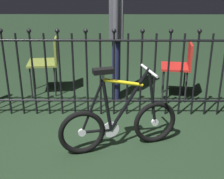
# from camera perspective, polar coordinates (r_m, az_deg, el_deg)

# --- Properties ---
(ground_plane) EXTENTS (20.00, 20.00, 0.00)m
(ground_plane) POSITION_cam_1_polar(r_m,az_deg,el_deg) (3.46, -1.41, -9.83)
(ground_plane) COLOR black
(iron_fence) EXTENTS (3.95, 0.07, 1.18)m
(iron_fence) POSITION_cam_1_polar(r_m,az_deg,el_deg) (3.88, -2.30, 3.40)
(iron_fence) COLOR black
(iron_fence) RESTS_ON ground
(bicycle) EXTENTS (1.25, 0.49, 0.91)m
(bicycle) POSITION_cam_1_polar(r_m,az_deg,el_deg) (3.24, 1.39, -6.07)
(bicycle) COLOR black
(bicycle) RESTS_ON ground
(chair_olive) EXTENTS (0.48, 0.48, 0.84)m
(chair_olive) POSITION_cam_1_polar(r_m,az_deg,el_deg) (4.72, -11.76, 5.48)
(chair_olive) COLOR black
(chair_olive) RESTS_ON ground
(chair_red) EXTENTS (0.45, 0.45, 0.84)m
(chair_red) POSITION_cam_1_polar(r_m,az_deg,el_deg) (4.52, 12.61, 4.66)
(chair_red) COLOR black
(chair_red) RESTS_ON ground
(person_visitor) EXTENTS (0.24, 0.48, 1.75)m
(person_visitor) POSITION_cam_1_polar(r_m,az_deg,el_deg) (4.28, 0.84, 11.63)
(person_visitor) COLOR #191E3F
(person_visitor) RESTS_ON ground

